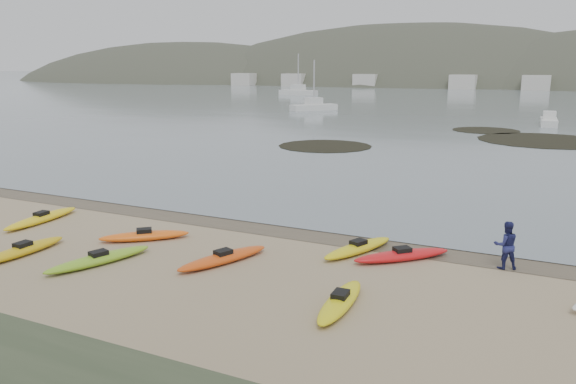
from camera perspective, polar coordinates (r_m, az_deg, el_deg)
The scene contains 8 objects.
ground at distance 23.01m, azimuth 0.00°, elevation -3.65°, with size 600.00×600.00×0.00m, color tan.
wet_sand at distance 22.75m, azimuth -0.33°, elevation -3.83°, with size 60.00×60.00×0.00m, color brown.
water at distance 320.09m, azimuth 24.47°, elevation 10.44°, with size 1200.00×1200.00×0.00m, color slate.
kayaks at distance 19.41m, azimuth -5.74°, elevation -6.33°, with size 23.13×8.76×0.34m.
person_east at distance 19.58m, azimuth 21.26°, elevation -5.05°, with size 0.78×0.61×1.60m, color navy.
kelp_mats at distance 53.05m, azimuth 18.91°, elevation 5.04°, with size 25.51×24.76×0.04m.
moored_boats at distance 103.19m, azimuth 22.60°, elevation 8.47°, with size 102.45×64.72×1.24m.
far_town at distance 164.99m, azimuth 24.91°, elevation 10.00°, with size 199.00×5.00×4.00m.
Camera 1 is at (9.60, -19.89, 6.48)m, focal length 35.00 mm.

